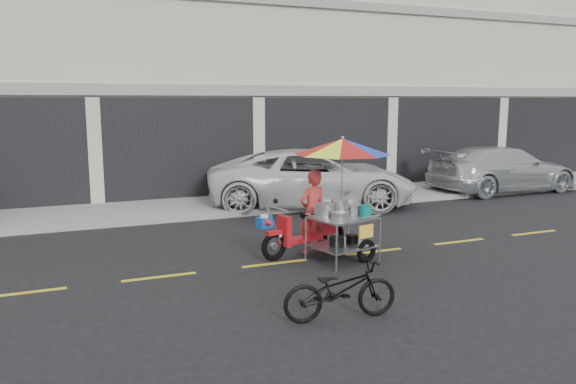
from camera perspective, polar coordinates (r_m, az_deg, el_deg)
name	(u,v)px	position (r m, az deg, el deg)	size (l,w,h in m)	color
ground	(373,252)	(10.77, 8.68, -6.03)	(90.00, 90.00, 0.00)	black
sidewalk	(271,200)	(15.60, -1.77, -0.84)	(45.00, 3.00, 0.15)	gray
shophouse_block	(293,61)	(21.17, 0.51, 13.16)	(36.00, 8.11, 10.40)	beige
centerline	(373,252)	(10.77, 8.68, -6.01)	(42.00, 0.10, 0.01)	gold
white_pickup	(312,178)	(15.01, 2.45, 1.43)	(2.55, 5.52, 1.53)	silver
silver_pickup	(502,169)	(18.60, 20.94, 2.18)	(1.99, 4.91, 1.42)	silver
near_bicycle	(340,290)	(7.42, 5.32, -9.85)	(0.53, 1.53, 0.80)	black
food_vendor_rig	(331,182)	(10.04, 4.37, 1.06)	(2.51, 2.06, 2.23)	black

